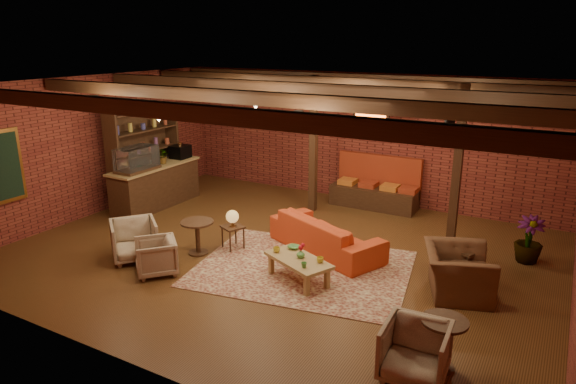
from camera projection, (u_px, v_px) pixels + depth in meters
The scene contains 27 objects.
floor at pixel (280, 252), 9.97m from camera, with size 10.00×10.00×0.00m, color #3D250F.
ceiling at pixel (279, 85), 9.05m from camera, with size 10.00×8.00×0.02m, color black.
wall_back at pixel (360, 138), 12.85m from camera, with size 10.00×0.02×3.20m, color maroon.
wall_front at pixel (112, 246), 6.17m from camera, with size 10.00×0.02×3.20m, color maroon.
wall_left at pixel (93, 146), 11.85m from camera, with size 0.02×8.00×3.20m, color maroon.
ceiling_beams at pixel (279, 92), 9.08m from camera, with size 9.80×6.40×0.22m, color #311C10, non-canonical shape.
ceiling_pipe at pixel (319, 97), 10.48m from camera, with size 0.12×0.12×9.60m, color black.
post_left at pixel (313, 145), 11.96m from camera, with size 0.16×0.16×3.20m, color #311C10.
post_right at pixel (457, 168), 9.86m from camera, with size 0.16×0.16×3.20m, color #311C10.
service_counter at pixel (155, 175), 12.50m from camera, with size 0.80×2.50×1.60m, color #311C10, non-canonical shape.
plant_counter at pixel (163, 157), 12.50m from camera, with size 0.35×0.39×0.30m, color #337F33.
shelving_hutch at pixel (145, 156), 12.65m from camera, with size 0.52×2.00×2.40m, color #311C10, non-canonical shape.
banquette at pixel (374, 187), 12.51m from camera, with size 2.10×0.70×1.00m, color #A0331A, non-canonical shape.
service_sign at pixel (371, 114), 11.60m from camera, with size 0.86×0.06×0.30m, color #FF6019.
ceiling_spotlights at pixel (279, 105), 9.14m from camera, with size 6.40×4.40×0.28m, color black, non-canonical shape.
rug at pixel (303, 268), 9.28m from camera, with size 3.74×2.86×0.01m, color maroon.
sofa at pixel (326, 234), 9.93m from camera, with size 2.43×0.95×0.71m, color #C33C1B.
coffee_table at pixel (298, 261), 8.72m from camera, with size 1.35×1.05×0.67m.
side_table_lamp at pixel (232, 220), 9.99m from camera, with size 0.50×0.50×0.79m.
round_table_left at pixel (197, 232), 9.80m from camera, with size 0.63×0.63×0.66m.
armchair_a at pixel (134, 238), 9.58m from camera, with size 0.81×0.75×0.83m, color beige.
armchair_b at pixel (156, 255), 9.00m from camera, with size 0.68×0.64×0.70m, color beige.
armchair_right at pixel (458, 265), 8.23m from camera, with size 1.17×0.76×1.02m, color brown.
side_table_book at pixel (465, 250), 8.78m from camera, with size 0.67×0.67×0.59m.
round_table_right at pixel (443, 336), 6.36m from camera, with size 0.58×0.58×0.68m.
armchair_far at pixel (415, 349), 6.20m from camera, with size 0.77×0.72×0.79m, color beige.
plant_tall at pixel (536, 194), 9.18m from camera, with size 1.48×1.48×2.65m, color #4C7F4C.
Camera 1 is at (4.65, -7.95, 4.01)m, focal length 32.00 mm.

